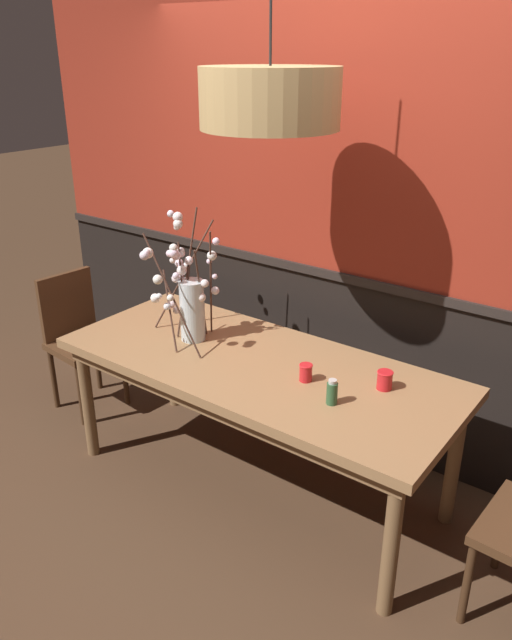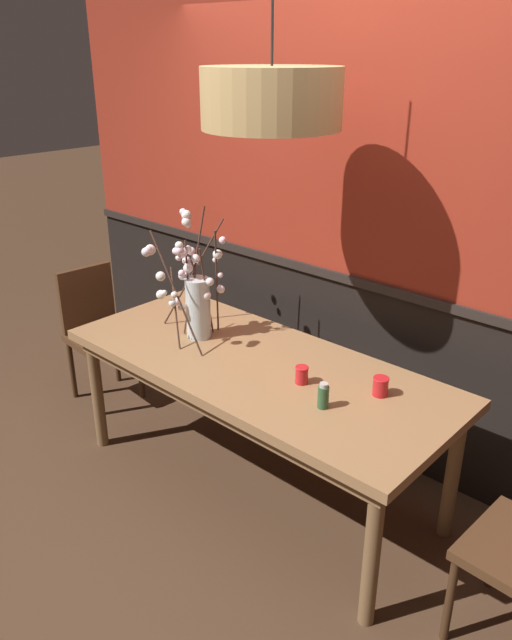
# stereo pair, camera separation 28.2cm
# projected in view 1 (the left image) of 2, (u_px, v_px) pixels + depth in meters

# --- Properties ---
(ground_plane) EXTENTS (24.00, 24.00, 0.00)m
(ground_plane) POSITION_uv_depth(u_px,v_px,m) (256.00, 483.00, 3.50)
(ground_plane) COLOR #4C3321
(back_wall) EXTENTS (4.56, 0.14, 2.79)m
(back_wall) POSITION_uv_depth(u_px,v_px,m) (337.00, 215.00, 3.51)
(back_wall) COLOR black
(back_wall) RESTS_ON ground
(dining_table) EXTENTS (2.11, 0.89, 0.78)m
(dining_table) POSITION_uv_depth(u_px,v_px,m) (256.00, 376.00, 3.23)
(dining_table) COLOR #997047
(dining_table) RESTS_ON ground
(chair_far_side_right) EXTENTS (0.47, 0.45, 0.89)m
(chair_far_side_right) POSITION_uv_depth(u_px,v_px,m) (382.00, 360.00, 3.77)
(chair_far_side_right) COLOR #4C301C
(chair_far_side_right) RESTS_ON ground
(chair_head_west_end) EXTENTS (0.42, 0.44, 0.92)m
(chair_head_west_end) POSITION_uv_depth(u_px,v_px,m) (79.00, 334.00, 4.11)
(chair_head_west_end) COLOR #4C301C
(chair_head_west_end) RESTS_ON ground
(chair_far_side_left) EXTENTS (0.45, 0.39, 0.91)m
(chair_far_side_left) POSITION_uv_depth(u_px,v_px,m) (289.00, 333.00, 4.11)
(chair_far_side_left) COLOR #4C301C
(chair_far_side_left) RESTS_ON ground
(vase_with_blossoms) EXTENTS (0.54, 0.66, 0.72)m
(vase_with_blossoms) POSITION_uv_depth(u_px,v_px,m) (188.00, 299.00, 3.35)
(vase_with_blossoms) COLOR silver
(vase_with_blossoms) RESTS_ON dining_table
(candle_holder_nearer_center) EXTENTS (0.08, 0.08, 0.09)m
(candle_holder_nearer_center) POSITION_uv_depth(u_px,v_px,m) (385.00, 380.00, 2.92)
(candle_holder_nearer_center) COLOR red
(candle_holder_nearer_center) RESTS_ON dining_table
(candle_holder_nearer_edge) EXTENTS (0.07, 0.07, 0.09)m
(candle_holder_nearer_edge) POSITION_uv_depth(u_px,v_px,m) (306.00, 372.00, 2.99)
(candle_holder_nearer_edge) COLOR red
(candle_holder_nearer_edge) RESTS_ON dining_table
(condiment_bottle) EXTENTS (0.05, 0.05, 0.12)m
(condiment_bottle) POSITION_uv_depth(u_px,v_px,m) (332.00, 392.00, 2.79)
(condiment_bottle) COLOR #2D5633
(condiment_bottle) RESTS_ON dining_table
(pendant_lamp) EXTENTS (0.63, 0.63, 0.87)m
(pendant_lamp) POSITION_uv_depth(u_px,v_px,m) (270.00, 98.00, 2.75)
(pendant_lamp) COLOR tan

